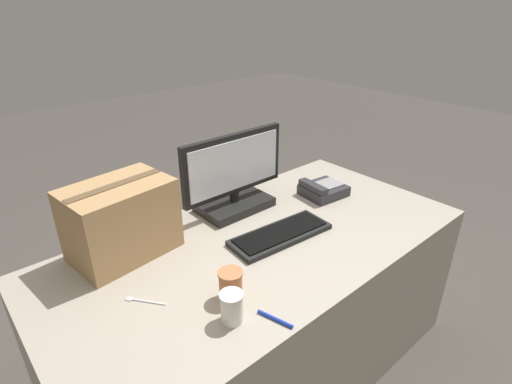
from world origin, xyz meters
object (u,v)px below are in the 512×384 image
object	(u,v)px
keyboard	(280,234)
spoon	(139,300)
monitor	(234,180)
paper_cup_right	(231,285)
paper_cup_left	(232,307)
pen_marker	(275,319)
cardboard_box	(121,220)
desk_phone	(323,190)

from	to	relation	value
keyboard	spoon	distance (m)	0.64
monitor	spoon	xyz separation A→B (m)	(-0.65, -0.30, -0.15)
keyboard	paper_cup_right	size ratio (longest dim) A/B	4.28
keyboard	paper_cup_right	bearing A→B (deg)	-152.57
paper_cup_left	pen_marker	distance (m)	0.14
monitor	pen_marker	distance (m)	0.78
pen_marker	spoon	bearing A→B (deg)	-157.93
paper_cup_left	paper_cup_right	bearing A→B (deg)	53.92
monitor	paper_cup_right	world-z (taller)	monitor
paper_cup_right	paper_cup_left	bearing A→B (deg)	-126.08
monitor	cardboard_box	size ratio (longest dim) A/B	1.33
desk_phone	pen_marker	distance (m)	0.93
keyboard	spoon	world-z (taller)	keyboard
monitor	spoon	bearing A→B (deg)	-155.09
desk_phone	paper_cup_left	bearing A→B (deg)	-150.34
spoon	pen_marker	bearing A→B (deg)	-178.98
monitor	pen_marker	world-z (taller)	monitor
keyboard	cardboard_box	bearing A→B (deg)	153.74
monitor	paper_cup_left	size ratio (longest dim) A/B	5.19
monitor	paper_cup_right	xyz separation A→B (m)	(-0.41, -0.49, -0.09)
keyboard	pen_marker	xyz separation A→B (m)	(-0.35, -0.34, -0.01)
paper_cup_right	cardboard_box	bearing A→B (deg)	106.89
desk_phone	spoon	bearing A→B (deg)	-167.87
keyboard	paper_cup_left	bearing A→B (deg)	-146.54
monitor	cardboard_box	world-z (taller)	monitor
desk_phone	spoon	size ratio (longest dim) A/B	1.75
paper_cup_left	paper_cup_right	size ratio (longest dim) A/B	0.98
monitor	desk_phone	xyz separation A→B (m)	(0.43, -0.19, -0.12)
spoon	cardboard_box	world-z (taller)	cardboard_box
monitor	desk_phone	bearing A→B (deg)	-23.36
monitor	cardboard_box	bearing A→B (deg)	-179.76
spoon	pen_marker	distance (m)	0.46
monitor	keyboard	size ratio (longest dim) A/B	1.19
monitor	spoon	distance (m)	0.73
monitor	cardboard_box	distance (m)	0.56
keyboard	paper_cup_left	size ratio (longest dim) A/B	4.37
paper_cup_left	paper_cup_right	world-z (taller)	paper_cup_right
spoon	cardboard_box	bearing A→B (deg)	-53.77
monitor	paper_cup_left	world-z (taller)	monitor
keyboard	paper_cup_right	distance (m)	0.43
monitor	keyboard	xyz separation A→B (m)	(-0.01, -0.33, -0.14)
paper_cup_left	monitor	bearing A→B (deg)	50.99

